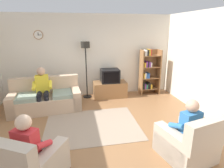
# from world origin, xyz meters

# --- Properties ---
(ground_plane) EXTENTS (12.00, 12.00, 0.00)m
(ground_plane) POSITION_xyz_m (0.00, 0.00, 0.00)
(ground_plane) COLOR #8C603D
(back_wall_assembly) EXTENTS (6.20, 0.17, 2.70)m
(back_wall_assembly) POSITION_xyz_m (-0.00, 2.66, 1.35)
(back_wall_assembly) COLOR silver
(back_wall_assembly) RESTS_ON ground_plane
(right_wall) EXTENTS (0.12, 5.80, 2.70)m
(right_wall) POSITION_xyz_m (2.86, 0.00, 1.35)
(right_wall) COLOR silver
(right_wall) RESTS_ON ground_plane
(couch) EXTENTS (1.98, 1.06, 0.90)m
(couch) POSITION_xyz_m (-1.35, 1.58, 0.31)
(couch) COLOR tan
(couch) RESTS_ON ground_plane
(tv_stand) EXTENTS (1.10, 0.56, 0.52)m
(tv_stand) POSITION_xyz_m (0.62, 2.25, 0.26)
(tv_stand) COLOR olive
(tv_stand) RESTS_ON ground_plane
(tv) EXTENTS (0.60, 0.49, 0.44)m
(tv) POSITION_xyz_m (0.62, 2.23, 0.74)
(tv) COLOR black
(tv) RESTS_ON tv_stand
(bookshelf) EXTENTS (0.68, 0.36, 1.58)m
(bookshelf) POSITION_xyz_m (2.00, 2.32, 0.80)
(bookshelf) COLOR olive
(bookshelf) RESTS_ON ground_plane
(floor_lamp) EXTENTS (0.28, 0.28, 1.85)m
(floor_lamp) POSITION_xyz_m (-0.14, 2.35, 1.45)
(floor_lamp) COLOR black
(floor_lamp) RESTS_ON ground_plane
(armchair_near_window) EXTENTS (1.12, 1.16, 0.90)m
(armchair_near_window) POSITION_xyz_m (-1.21, -1.11, 0.29)
(armchair_near_window) COLOR #BCAD99
(armchair_near_window) RESTS_ON ground_plane
(armchair_near_bookshelf) EXTENTS (0.98, 1.04, 0.90)m
(armchair_near_bookshelf) POSITION_xyz_m (1.41, -1.05, 0.29)
(armchair_near_bookshelf) COLOR #BCAD99
(armchair_near_bookshelf) RESTS_ON ground_plane
(area_rug) EXTENTS (2.20, 1.70, 0.01)m
(area_rug) POSITION_xyz_m (-0.15, 0.39, 0.01)
(area_rug) COLOR gray
(area_rug) RESTS_ON ground_plane
(person_on_couch) EXTENTS (0.54, 0.56, 1.24)m
(person_on_couch) POSITION_xyz_m (-1.39, 1.47, 0.70)
(person_on_couch) COLOR yellow
(person_on_couch) RESTS_ON ground_plane
(person_in_left_armchair) EXTENTS (0.61, 0.63, 1.12)m
(person_in_left_armchair) POSITION_xyz_m (-1.16, -1.03, 0.60)
(person_in_left_armchair) COLOR red
(person_in_left_armchair) RESTS_ON ground_plane
(person_in_right_armchair) EXTENTS (0.57, 0.59, 1.12)m
(person_in_right_armchair) POSITION_xyz_m (1.39, -0.97, 0.60)
(person_in_right_armchair) COLOR #3372B2
(person_in_right_armchair) RESTS_ON ground_plane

